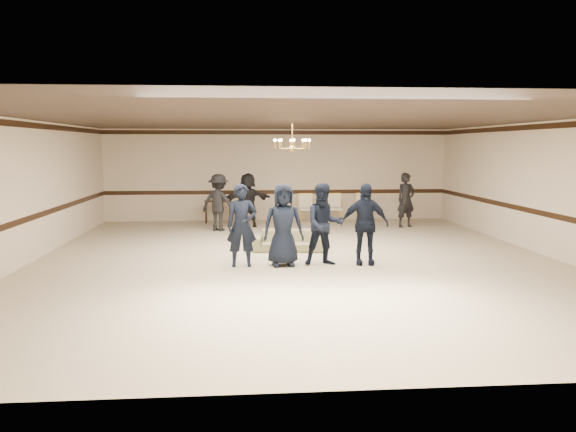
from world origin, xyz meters
The scene contains 16 objects.
room centered at (0.00, 0.00, 1.60)m, with size 12.01×14.01×3.21m.
chair_rail centered at (0.00, 6.99, 1.00)m, with size 12.00×0.02×0.14m, color black.
crown_molding centered at (0.00, 6.99, 3.08)m, with size 12.00×0.02×0.14m, color black.
chandelier centered at (0.00, 1.00, 2.88)m, with size 0.94×0.94×0.89m, color gold, non-canonical shape.
boy_a centered at (-1.24, -0.62, 0.90)m, with size 0.66×0.43×1.80m, color black.
boy_b centered at (-0.34, -0.62, 0.90)m, with size 0.88×0.57×1.80m, color black.
boy_c centered at (0.56, -0.62, 0.90)m, with size 0.88×0.68×1.80m, color black.
boy_d centered at (1.46, -0.62, 0.90)m, with size 1.06×0.44×1.80m, color black.
settee centered at (-0.08, 1.14, 0.26)m, with size 1.77×0.69×0.52m, color #7F7F55.
adult_left centered at (-1.96, 4.64, 0.88)m, with size 1.13×0.65×1.76m, color black.
adult_mid centered at (-1.06, 5.34, 0.88)m, with size 1.63×0.52×1.76m, color black.
adult_right centered at (4.04, 4.94, 0.88)m, with size 0.64×0.42×1.76m, color black.
banquet_chair_left centered at (0.94, 6.23, 0.49)m, with size 0.47×0.47×0.97m, color beige, non-canonical shape.
banquet_chair_mid centered at (1.94, 6.23, 0.49)m, with size 0.47×0.47×0.97m, color beige, non-canonical shape.
banquet_chair_right centered at (2.94, 6.23, 0.49)m, with size 0.47×0.47×0.97m, color beige, non-canonical shape.
console_table centered at (-2.06, 6.43, 0.39)m, with size 0.92×0.39×0.77m, color black.
Camera 1 is at (-1.21, -12.65, 2.61)m, focal length 34.88 mm.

